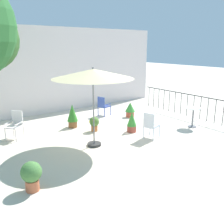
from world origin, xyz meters
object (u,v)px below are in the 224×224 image
Objects in this scene: patio_chair_0 at (15,123)px; patio_umbrella_0 at (93,75)px; cafe_table_0 at (193,114)px; potted_plant_1 at (72,115)px; potted_plant_4 at (130,109)px; potted_plant_3 at (94,123)px; potted_plant_0 at (31,174)px; patio_chair_2 at (151,124)px; potted_plant_2 at (132,122)px; patio_chair_1 at (103,105)px.

patio_umbrella_0 is at bearing -49.77° from patio_chair_0.
cafe_table_0 is 0.85× the size of potted_plant_1.
potted_plant_4 is at bearing -3.01° from patio_chair_0.
patio_umbrella_0 is 4.50× the size of potted_plant_3.
patio_umbrella_0 is 2.76m from potted_plant_1.
patio_chair_0 is 1.40× the size of potted_plant_0.
potted_plant_1 reaches higher than potted_plant_3.
patio_chair_2 is 4.44m from potted_plant_0.
patio_chair_0 reaches higher than potted_plant_2.
cafe_table_0 is at bearing -23.08° from potted_plant_2.
potted_plant_3 is at bearing 140.87° from potted_plant_2.
patio_chair_0 reaches higher than potted_plant_0.
potted_plant_1 is at bearing 81.21° from patio_umbrella_0.
potted_plant_2 is (4.33, 1.70, -0.01)m from potted_plant_0.
potted_plant_4 is (1.25, 1.58, -0.02)m from potted_plant_2.
patio_chair_2 is 0.94m from potted_plant_2.
patio_chair_1 is (4.05, 0.62, -0.04)m from patio_chair_0.
cafe_table_0 is at bearing -28.81° from potted_plant_3.
patio_umbrella_0 is 2.69× the size of patio_chair_2.
potted_plant_2 is (-0.39, -2.46, -0.12)m from patio_chair_1.
patio_chair_0 is 4.62m from patio_chair_2.
potted_plant_1 reaches higher than patio_chair_1.
potted_plant_0 is 0.74× the size of potted_plant_1.
patio_chair_2 is 1.39× the size of potted_plant_4.
patio_umbrella_0 is at bearing -170.48° from potted_plant_2.
patio_chair_0 is at bearing 159.63° from potted_plant_3.
potted_plant_1 is 1.01m from potted_plant_3.
potted_plant_3 is at bearing 57.41° from patio_umbrella_0.
patio_chair_1 is 2.17m from potted_plant_3.
patio_chair_0 is at bearing 154.69° from cafe_table_0.
patio_umbrella_0 is 2.71× the size of potted_plant_1.
cafe_table_0 is at bearing -1.40° from patio_chair_2.
patio_chair_0 reaches higher than patio_chair_2.
cafe_table_0 is 2.50m from potted_plant_2.
potted_plant_4 is at bearing 51.55° from potted_plant_2.
patio_umbrella_0 is 2.62× the size of patio_chair_0.
patio_umbrella_0 reaches higher than potted_plant_0.
potted_plant_2 is at bearing -128.45° from potted_plant_4.
cafe_table_0 is 0.84× the size of patio_chair_2.
potted_plant_1 reaches higher than potted_plant_0.
patio_chair_0 is 1.72× the size of potted_plant_3.
potted_plant_0 is 0.90× the size of potted_plant_2.
potted_plant_1 is (-3.82, 2.75, -0.04)m from cafe_table_0.
potted_plant_2 is 1.13× the size of potted_plant_4.
potted_plant_0 is at bearing -150.75° from patio_umbrella_0.
cafe_table_0 is at bearing 6.21° from potted_plant_0.
patio_chair_1 is 1.18× the size of potted_plant_2.
patio_umbrella_0 is 2.65m from patio_chair_2.
potted_plant_1 reaches higher than potted_plant_4.
patio_chair_0 reaches higher than cafe_table_0.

